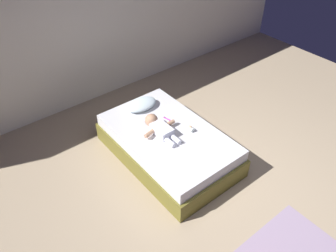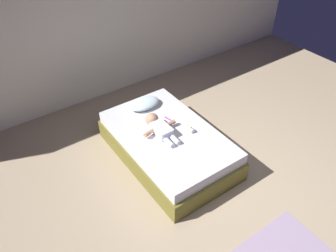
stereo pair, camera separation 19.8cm
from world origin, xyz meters
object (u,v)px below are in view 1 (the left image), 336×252
(baby_bottle, at_px, (190,128))
(baby, at_px, (159,127))
(bed, at_px, (168,145))
(toothbrush, at_px, (166,118))
(pillow, at_px, (141,104))

(baby_bottle, bearing_deg, baby, 143.62)
(bed, height_order, baby, baby)
(bed, relative_size, toothbrush, 14.68)
(bed, relative_size, baby, 3.05)
(baby, distance_m, toothbrush, 0.28)
(baby, height_order, baby_bottle, baby)
(pillow, bearing_deg, baby, -102.34)
(bed, xyz_separation_m, pillow, (0.04, 0.65, 0.27))
(bed, relative_size, baby_bottle, 17.65)
(baby, bearing_deg, toothbrush, 32.09)
(pillow, height_order, baby_bottle, pillow)
(pillow, xyz_separation_m, baby, (-0.12, -0.57, 0.01))
(baby, xyz_separation_m, toothbrush, (0.23, 0.15, -0.06))
(pillow, bearing_deg, baby_bottle, -75.95)
(toothbrush, xyz_separation_m, baby_bottle, (0.09, -0.39, 0.03))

